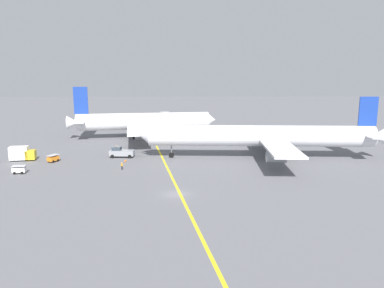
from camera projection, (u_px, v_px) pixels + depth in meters
ground_plane at (177, 194)px, 64.40m from camera, size 600.00×600.00×0.00m
taxiway_stripe at (172, 178)px, 74.19m from camera, size 17.92×118.80×0.01m
airliner_at_gate_left at (142, 122)px, 121.56m from camera, size 48.63×49.79×16.81m
airliner_being_pushed at (262, 136)px, 91.17m from camera, size 60.62×44.03×15.35m
pushback_tug at (121, 152)px, 93.20m from camera, size 9.35×3.12×3.00m
gse_catering_truck_tall at (22, 153)px, 89.44m from camera, size 6.11×3.16×3.50m
gse_baggage_cart_trailing at (53, 158)px, 88.25m from camera, size 2.65×3.15×1.71m
gse_baggage_cart_near_cluster at (19, 170)px, 77.76m from camera, size 2.87×1.82×1.71m
ground_crew_marshaller_foreground at (122, 166)px, 81.03m from camera, size 0.45×0.38×1.62m
traffic_cone_nose_right at (125, 161)px, 88.01m from camera, size 0.44×0.44×0.60m
traffic_cone_nose_left at (126, 160)px, 88.94m from camera, size 0.44×0.44×0.60m
jet_bridge at (164, 118)px, 143.29m from camera, size 3.84×18.38×5.95m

